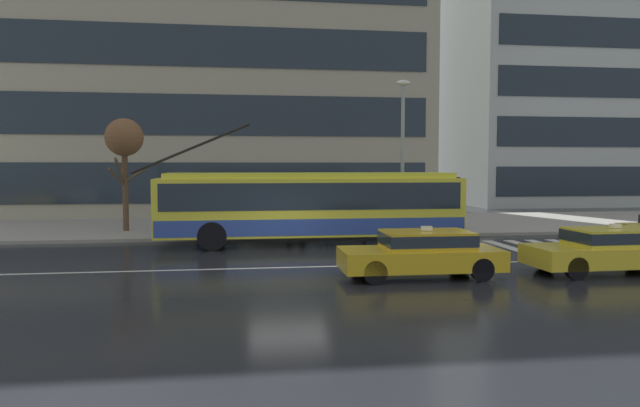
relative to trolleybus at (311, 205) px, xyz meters
The scene contains 20 objects.
ground_plane 4.15m from the trolleybus, 107.98° to the right, with size 160.00×160.00×0.00m, color black.
sidewalk_slab 6.86m from the trolleybus, 100.23° to the left, with size 80.00×10.00×0.14m, color gray.
crosswalk_stripe_edge_near 7.62m from the trolleybus, 15.82° to the right, with size 0.44×4.40×0.01m, color beige.
crosswalk_stripe_inner_a 8.47m from the trolleybus, 14.14° to the right, with size 0.44×4.40×0.01m, color beige.
crosswalk_stripe_center 9.33m from the trolleybus, 12.77° to the right, with size 0.44×4.40×0.01m, color beige.
crosswalk_stripe_inner_b 10.20m from the trolleybus, 11.64° to the right, with size 0.44×4.40×0.01m, color beige.
crosswalk_stripe_edge_far 11.08m from the trolleybus, 10.69° to the right, with size 0.44×4.40×0.01m, color beige.
lane_centre_line 5.24m from the trolleybus, 103.74° to the right, with size 72.00×0.14×0.01m, color silver.
trolleybus is the anchor object (origin of this frame).
taxi_oncoming_near 7.26m from the trolleybus, 72.29° to the right, with size 4.35×1.81×1.39m.
taxi_oncoming_far 10.42m from the trolleybus, 42.33° to the right, with size 4.62×1.90×1.39m.
bus_shelter 4.00m from the trolleybus, 102.70° to the left, with size 3.93×1.63×2.38m.
pedestrian_at_shelter 5.68m from the trolleybus, 142.68° to the left, with size 1.32×1.32×1.93m.
pedestrian_approaching_curb 4.57m from the trolleybus, 50.91° to the left, with size 1.31×1.31×1.96m.
pedestrian_walking_past 3.38m from the trolleybus, 89.01° to the left, with size 0.51×0.51×1.71m.
pedestrian_waiting_by_pole 4.28m from the trolleybus, 96.09° to the left, with size 0.49×0.49×1.61m.
street_lamp 5.54m from the trolleybus, 29.56° to the left, with size 0.60×0.32×6.55m.
street_tree_bare 9.39m from the trolleybus, 148.52° to the left, with size 1.80×1.88×4.97m.
office_tower_corner_left 22.35m from the trolleybus, 104.79° to the left, with size 27.91×14.87×26.80m.
office_tower_corner_right 34.75m from the trolleybus, 41.13° to the left, with size 20.30×10.52×28.27m.
Camera 1 is at (-1.58, -18.34, 3.04)m, focal length 32.70 mm.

